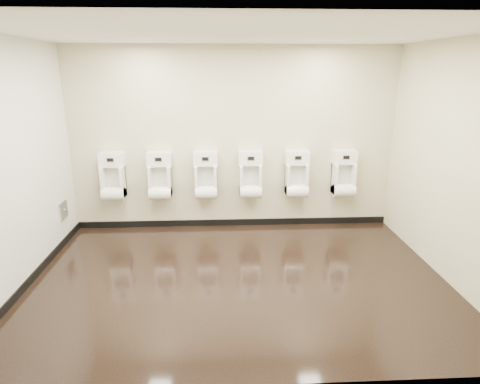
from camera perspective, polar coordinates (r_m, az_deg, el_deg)
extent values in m
cube|color=black|center=(5.02, -0.16, -12.11)|extent=(5.00, 3.50, 0.00)
cube|color=white|center=(4.40, -0.20, 21.66)|extent=(5.00, 3.50, 0.00)
cube|color=beige|center=(6.22, -0.95, 7.38)|extent=(5.00, 0.02, 2.80)
cube|color=beige|center=(2.84, 1.51, -4.66)|extent=(5.00, 0.02, 2.80)
cube|color=beige|center=(5.05, -29.84, 2.80)|extent=(0.02, 3.50, 2.80)
cube|color=beige|center=(5.25, 28.26, 3.51)|extent=(0.02, 3.50, 2.80)
cube|color=white|center=(5.05, -29.79, 2.80)|extent=(0.01, 3.50, 2.80)
cube|color=black|center=(6.57, -0.89, -4.32)|extent=(5.00, 0.02, 0.10)
cube|color=black|center=(5.49, -27.63, -10.95)|extent=(0.02, 3.50, 0.10)
cube|color=#9E9EA3|center=(6.33, -23.81, -2.35)|extent=(0.03, 0.25, 0.25)
cylinder|color=silver|center=(6.32, -23.66, -2.35)|extent=(0.02, 0.04, 0.04)
cube|color=white|center=(6.44, -17.56, 1.37)|extent=(0.33, 0.24, 0.47)
cube|color=silver|center=(6.51, -17.43, 1.89)|extent=(0.25, 0.01, 0.35)
cylinder|color=white|center=(6.43, -17.57, -0.25)|extent=(0.33, 0.20, 0.20)
cube|color=white|center=(6.40, -17.77, 4.37)|extent=(0.37, 0.18, 0.20)
cube|color=black|center=(6.30, -17.99, 4.35)|extent=(0.09, 0.01, 0.05)
cube|color=silver|center=(6.31, -17.98, 4.36)|extent=(0.11, 0.01, 0.07)
cylinder|color=silver|center=(6.35, -16.09, 4.43)|extent=(0.01, 0.03, 0.03)
cube|color=white|center=(6.30, -11.27, 1.50)|extent=(0.33, 0.24, 0.47)
cube|color=silver|center=(6.36, -11.20, 2.03)|extent=(0.25, 0.01, 0.35)
cylinder|color=white|center=(6.29, -11.27, -0.16)|extent=(0.33, 0.20, 0.20)
cube|color=white|center=(6.25, -11.41, 4.57)|extent=(0.37, 0.18, 0.20)
cube|color=black|center=(6.16, -11.55, 4.56)|extent=(0.09, 0.01, 0.05)
cube|color=silver|center=(6.16, -11.54, 4.56)|extent=(0.11, 0.01, 0.07)
cylinder|color=silver|center=(6.23, -9.66, 4.61)|extent=(0.01, 0.03, 0.03)
cube|color=white|center=(6.24, -4.86, 1.61)|extent=(0.33, 0.24, 0.47)
cube|color=silver|center=(6.30, -4.85, 2.15)|extent=(0.25, 0.01, 0.35)
cylinder|color=white|center=(6.22, -4.84, -0.06)|extent=(0.33, 0.20, 0.20)
cube|color=white|center=(6.19, -4.93, 4.71)|extent=(0.37, 0.18, 0.20)
cube|color=black|center=(6.09, -4.96, 4.71)|extent=(0.09, 0.01, 0.05)
cube|color=silver|center=(6.09, -4.96, 4.71)|extent=(0.11, 0.01, 0.07)
cylinder|color=silver|center=(6.18, -3.15, 4.74)|extent=(0.01, 0.03, 0.03)
cube|color=white|center=(6.25, 1.50, 1.70)|extent=(0.33, 0.24, 0.47)
cube|color=silver|center=(6.31, 1.45, 2.24)|extent=(0.25, 0.01, 0.35)
cylinder|color=white|center=(6.24, 1.53, 0.03)|extent=(0.33, 0.20, 0.20)
cube|color=white|center=(6.20, 1.50, 4.80)|extent=(0.37, 0.18, 0.20)
cube|color=black|center=(6.10, 1.57, 4.79)|extent=(0.09, 0.01, 0.05)
cube|color=silver|center=(6.11, 1.56, 4.80)|extent=(0.11, 0.01, 0.07)
cylinder|color=silver|center=(6.22, 3.27, 4.81)|extent=(0.01, 0.03, 0.03)
cube|color=white|center=(6.34, 8.04, 1.77)|extent=(0.33, 0.24, 0.47)
cube|color=silver|center=(6.41, 7.93, 2.30)|extent=(0.25, 0.01, 0.35)
cylinder|color=white|center=(6.33, 8.09, 0.13)|extent=(0.33, 0.20, 0.20)
cube|color=white|center=(6.30, 8.12, 4.82)|extent=(0.37, 0.18, 0.20)
cube|color=black|center=(6.20, 8.28, 4.82)|extent=(0.09, 0.01, 0.05)
cube|color=silver|center=(6.20, 8.28, 4.82)|extent=(0.11, 0.01, 0.07)
cylinder|color=silver|center=(6.33, 9.82, 4.82)|extent=(0.01, 0.03, 0.03)
cube|color=white|center=(6.53, 14.50, 1.82)|extent=(0.33, 0.24, 0.47)
cube|color=silver|center=(6.59, 14.33, 2.34)|extent=(0.25, 0.01, 0.35)
cylinder|color=white|center=(6.51, 14.55, 0.22)|extent=(0.33, 0.20, 0.20)
cube|color=white|center=(6.48, 14.64, 4.79)|extent=(0.37, 0.18, 0.20)
cube|color=black|center=(6.39, 14.90, 4.78)|extent=(0.09, 0.01, 0.05)
cube|color=silver|center=(6.39, 14.89, 4.78)|extent=(0.11, 0.01, 0.07)
cylinder|color=silver|center=(6.54, 16.24, 4.77)|extent=(0.01, 0.03, 0.03)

